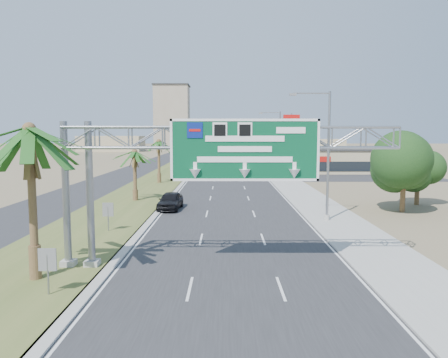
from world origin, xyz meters
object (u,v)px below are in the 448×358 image
object	(u,v)px
palm_near	(29,130)
car_left_lane	(170,201)
store_building	(351,161)
signal_mast	(254,144)
car_far	(213,160)
car_right_lane	(247,168)
pole_sign_blue	(285,137)
car_mid_lane	(230,170)
pole_sign_red_near	(291,127)
pole_sign_red_far	(275,140)
sign_gantry	(213,149)

from	to	relation	value
palm_near	car_left_lane	bearing A→B (deg)	78.70
store_building	palm_near	bearing A→B (deg)	-118.28
signal_mast	car_far	bearing A→B (deg)	113.32
signal_mast	car_right_lane	xyz separation A→B (m)	(-1.66, -6.57, -4.11)
store_building	pole_sign_blue	bearing A→B (deg)	-179.68
car_mid_lane	pole_sign_red_near	world-z (taller)	pole_sign_red_near
car_right_lane	palm_near	bearing A→B (deg)	-105.54
signal_mast	pole_sign_blue	distance (m)	7.91
palm_near	signal_mast	xyz separation A→B (m)	(14.37, 63.97, -2.08)
car_left_lane	car_far	world-z (taller)	car_left_lane
signal_mast	car_far	xyz separation A→B (m)	(-8.43, 19.56, -4.21)
car_far	pole_sign_red_far	bearing A→B (deg)	-52.01
car_right_lane	pole_sign_red_far	size ratio (longest dim) A/B	0.74
sign_gantry	car_left_lane	xyz separation A→B (m)	(-4.31, 17.24, -5.27)
sign_gantry	car_left_lane	distance (m)	18.54
car_far	car_right_lane	bearing A→B (deg)	-78.37
palm_near	signal_mast	distance (m)	65.60
sign_gantry	store_building	world-z (taller)	sign_gantry
car_left_lane	pole_sign_blue	distance (m)	42.09
sign_gantry	pole_sign_blue	bearing A→B (deg)	78.76
signal_mast	car_left_lane	size ratio (longest dim) A/B	2.22
palm_near	car_far	distance (m)	83.98
palm_near	car_left_lane	size ratio (longest dim) A/B	1.80
car_right_lane	pole_sign_red_near	size ratio (longest dim) A/B	0.55
car_left_lane	signal_mast	bearing A→B (deg)	80.67
palm_near	pole_sign_red_near	size ratio (longest dim) A/B	0.86
car_right_lane	car_left_lane	bearing A→B (deg)	-106.13
sign_gantry	signal_mast	size ratio (longest dim) A/B	1.63
sign_gantry	pole_sign_red_far	xyz separation A→B (m)	(10.68, 66.73, -0.45)
car_left_lane	car_far	bearing A→B (deg)	92.04
car_left_lane	pole_sign_blue	world-z (taller)	pole_sign_blue
pole_sign_red_near	store_building	bearing A→B (deg)	47.37
car_mid_lane	car_right_lane	world-z (taller)	car_right_lane
pole_sign_red_far	car_right_lane	bearing A→B (deg)	-118.50
sign_gantry	store_building	distance (m)	60.77
store_building	sign_gantry	bearing A→B (deg)	-112.36
sign_gantry	palm_near	bearing A→B (deg)	-166.68
car_far	pole_sign_red_far	xyz separation A→B (m)	(12.88, -14.87, 4.96)
car_mid_lane	pole_sign_blue	xyz separation A→B (m)	(9.76, 4.38, 5.56)
car_left_lane	car_far	xyz separation A→B (m)	(2.11, 64.36, -0.15)
palm_near	pole_sign_blue	world-z (taller)	pole_sign_blue
car_left_lane	pole_sign_red_far	size ratio (longest dim) A/B	0.65
palm_near	pole_sign_blue	xyz separation A→B (m)	(19.27, 57.93, -0.64)
signal_mast	car_right_lane	distance (m)	7.92
pole_sign_blue	signal_mast	bearing A→B (deg)	129.05
car_right_lane	car_far	size ratio (longest dim) A/B	1.20
store_building	car_left_lane	xyz separation A→B (m)	(-27.37, -38.83, -1.21)
store_building	car_far	bearing A→B (deg)	134.69
store_building	car_left_lane	world-z (taller)	store_building
car_mid_lane	car_right_lane	distance (m)	5.01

